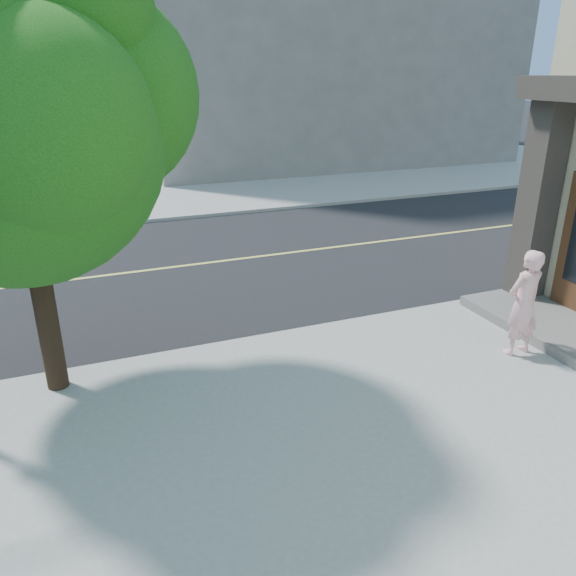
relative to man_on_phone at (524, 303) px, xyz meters
name	(u,v)px	position (x,y,z in m)	size (l,w,h in m)	color
road_ew	(15,287)	(-7.97, 6.71, -1.01)	(140.00, 9.00, 0.01)	black
sidewalk_ne	(290,153)	(5.53, 23.71, -0.96)	(29.00, 25.00, 0.12)	gray
filler_ne	(296,17)	(6.03, 24.21, 6.10)	(18.00, 16.00, 14.00)	slate
man_on_phone	(524,303)	(0.00, 0.00, 0.00)	(0.65, 0.43, 1.79)	#F3B2B6
street_tree	(18,103)	(-6.99, 1.72, 3.11)	(4.68, 4.25, 6.21)	black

